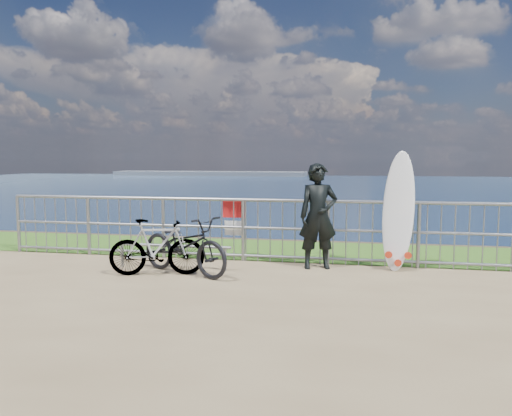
% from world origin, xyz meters
% --- Properties ---
extents(grass_strip, '(120.00, 120.00, 0.00)m').
position_xyz_m(grass_strip, '(0.00, 2.70, 0.01)').
color(grass_strip, '#2E5B19').
rests_on(grass_strip, ground).
extents(seascape, '(260.00, 260.00, 5.00)m').
position_xyz_m(seascape, '(-43.75, 147.49, -4.03)').
color(seascape, brown).
rests_on(seascape, ground).
extents(railing, '(10.06, 0.10, 1.13)m').
position_xyz_m(railing, '(0.01, 1.60, 0.58)').
color(railing, gray).
rests_on(railing, ground).
extents(surfer, '(0.73, 0.57, 1.75)m').
position_xyz_m(surfer, '(0.85, 1.28, 0.88)').
color(surfer, black).
rests_on(surfer, ground).
extents(surfboard, '(0.62, 0.58, 1.97)m').
position_xyz_m(surfboard, '(2.15, 1.44, 0.91)').
color(surfboard, silver).
rests_on(surfboard, ground).
extents(bicycle_near, '(1.87, 1.34, 0.93)m').
position_xyz_m(bicycle_near, '(-1.20, 0.45, 0.47)').
color(bicycle_near, black).
rests_on(bicycle_near, ground).
extents(bicycle_far, '(1.54, 0.79, 0.89)m').
position_xyz_m(bicycle_far, '(-1.59, 0.28, 0.45)').
color(bicycle_far, black).
rests_on(bicycle_far, ground).
extents(bike_rack, '(2.00, 0.05, 0.41)m').
position_xyz_m(bike_rack, '(-1.51, 0.76, 0.34)').
color(bike_rack, gray).
rests_on(bike_rack, ground).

